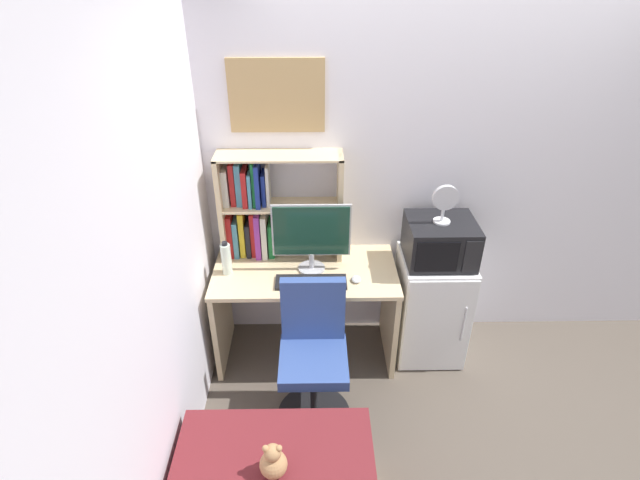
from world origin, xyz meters
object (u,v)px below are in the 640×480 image
(keyboard, at_px, (311,282))
(microwave, at_px, (440,241))
(water_bottle, at_px, (226,259))
(teddy_bear, at_px, (273,462))
(desk_chair, at_px, (313,362))
(hutch_bookshelf, at_px, (261,208))
(computer_mouse, at_px, (356,279))
(wall_corkboard, at_px, (277,96))
(desk_fan, at_px, (445,202))
(mini_fridge, at_px, (430,306))
(monitor, at_px, (311,234))

(keyboard, distance_m, microwave, 0.89)
(water_bottle, relative_size, teddy_bear, 1.21)
(desk_chair, bearing_deg, water_bottle, 137.99)
(hutch_bookshelf, height_order, computer_mouse, hutch_bookshelf)
(hutch_bookshelf, distance_m, wall_corkboard, 0.74)
(computer_mouse, height_order, teddy_bear, computer_mouse)
(computer_mouse, relative_size, microwave, 0.18)
(hutch_bookshelf, xyz_separation_m, water_bottle, (-0.22, -0.24, -0.25))
(computer_mouse, distance_m, desk_chair, 0.59)
(computer_mouse, xyz_separation_m, wall_corkboard, (-0.49, 0.44, 1.06))
(microwave, xyz_separation_m, wall_corkboard, (-1.05, 0.27, 0.88))
(hutch_bookshelf, xyz_separation_m, desk_fan, (1.17, -0.19, 0.13))
(hutch_bookshelf, distance_m, desk_fan, 1.19)
(keyboard, bearing_deg, computer_mouse, 3.99)
(hutch_bookshelf, height_order, mini_fridge, hutch_bookshelf)
(hutch_bookshelf, relative_size, desk_fan, 3.12)
(wall_corkboard, bearing_deg, hutch_bookshelf, -145.12)
(keyboard, height_order, teddy_bear, keyboard)
(keyboard, relative_size, desk_chair, 0.48)
(hutch_bookshelf, relative_size, teddy_bear, 4.12)
(keyboard, relative_size, mini_fridge, 0.57)
(microwave, relative_size, teddy_bear, 2.24)
(mini_fridge, bearing_deg, microwave, 90.05)
(water_bottle, relative_size, desk_chair, 0.25)
(water_bottle, distance_m, desk_chair, 0.87)
(keyboard, bearing_deg, microwave, 12.21)
(hutch_bookshelf, distance_m, microwave, 1.20)
(keyboard, height_order, water_bottle, water_bottle)
(teddy_bear, bearing_deg, desk_chair, 76.15)
(keyboard, height_order, computer_mouse, computer_mouse)
(microwave, xyz_separation_m, teddy_bear, (-1.03, -1.33, -0.38))
(computer_mouse, relative_size, mini_fridge, 0.10)
(teddy_bear, bearing_deg, monitor, 82.18)
(water_bottle, xyz_separation_m, desk_chair, (0.56, -0.51, -0.42))
(computer_mouse, relative_size, desk_fan, 0.31)
(water_bottle, height_order, microwave, microwave)
(hutch_bookshelf, height_order, water_bottle, hutch_bookshelf)
(hutch_bookshelf, distance_m, computer_mouse, 0.79)
(hutch_bookshelf, relative_size, wall_corkboard, 1.38)
(microwave, bearing_deg, desk_chair, -145.95)
(desk_fan, height_order, desk_chair, desk_fan)
(mini_fridge, bearing_deg, keyboard, -167.99)
(desk_chair, bearing_deg, teddy_bear, -103.85)
(computer_mouse, relative_size, wall_corkboard, 0.14)
(teddy_bear, bearing_deg, water_bottle, 106.55)
(teddy_bear, bearing_deg, desk_fan, 52.40)
(computer_mouse, xyz_separation_m, water_bottle, (-0.85, 0.11, 0.10))
(computer_mouse, bearing_deg, hutch_bookshelf, 150.83)
(hutch_bookshelf, relative_size, monitor, 1.59)
(water_bottle, height_order, wall_corkboard, wall_corkboard)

